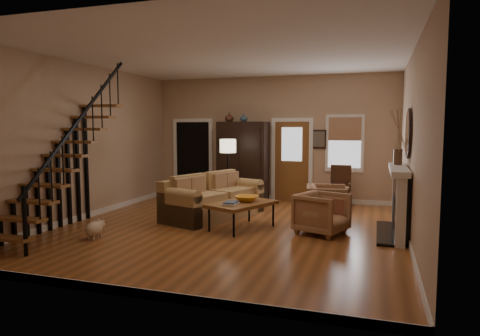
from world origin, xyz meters
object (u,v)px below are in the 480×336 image
(armchair_right, at_px, (327,203))
(side_chair, at_px, (340,187))
(armoire, at_px, (243,161))
(coffee_table, at_px, (242,216))
(sofa, at_px, (214,198))
(armchair_left, at_px, (322,213))
(floor_lamp, at_px, (228,174))

(armchair_right, bearing_deg, side_chair, -13.09)
(armoire, height_order, coffee_table, armoire)
(sofa, height_order, coffee_table, sofa)
(armchair_left, bearing_deg, coffee_table, 113.50)
(armoire, xyz_separation_m, floor_lamp, (0.01, -1.24, -0.21))
(coffee_table, bearing_deg, sofa, 139.52)
(sofa, xyz_separation_m, floor_lamp, (-0.06, 1.07, 0.40))
(sofa, xyz_separation_m, armchair_right, (2.35, 0.47, -0.06))
(coffee_table, distance_m, side_chair, 3.29)
(armoire, distance_m, floor_lamp, 1.26)
(coffee_table, relative_size, armchair_left, 1.61)
(side_chair, bearing_deg, armchair_right, -94.67)
(armchair_left, bearing_deg, armoire, 60.26)
(coffee_table, xyz_separation_m, side_chair, (1.61, 2.86, 0.25))
(coffee_table, height_order, side_chair, side_chair)
(side_chair, bearing_deg, coffee_table, -119.40)
(coffee_table, distance_m, armchair_left, 1.53)
(sofa, height_order, armchair_left, sofa)
(armoire, relative_size, sofa, 0.89)
(armoire, relative_size, armchair_left, 2.51)
(armchair_left, distance_m, side_chair, 2.79)
(armoire, height_order, floor_lamp, armoire)
(sofa, distance_m, armchair_right, 2.40)
(sofa, bearing_deg, armoire, 111.04)
(floor_lamp, bearing_deg, armchair_right, -14.02)
(armchair_right, bearing_deg, armoire, 44.31)
(sofa, distance_m, coffee_table, 1.16)
(sofa, distance_m, side_chair, 3.26)
(sofa, height_order, armchair_right, sofa)
(armchair_left, distance_m, armchair_right, 1.15)
(armchair_right, bearing_deg, sofa, 92.97)
(armchair_left, xyz_separation_m, floor_lamp, (-2.45, 1.75, 0.46))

